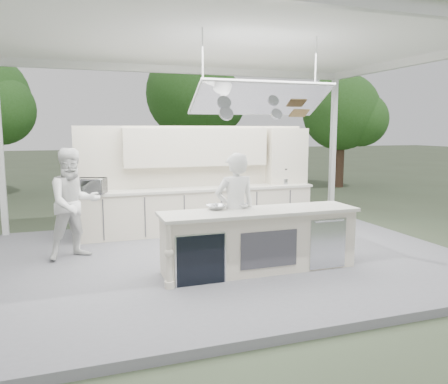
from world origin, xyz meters
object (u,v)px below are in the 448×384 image
object	(u,v)px
sous_chef	(74,204)
back_counter	(199,209)
head_chef	(235,211)
demo_island	(259,240)

from	to	relation	value
sous_chef	back_counter	bearing A→B (deg)	4.17
head_chef	sous_chef	size ratio (longest dim) A/B	0.97
head_chef	sous_chef	bearing A→B (deg)	-30.74
back_counter	sous_chef	world-z (taller)	sous_chef
demo_island	head_chef	distance (m)	0.59
back_counter	demo_island	bearing A→B (deg)	-86.37
back_counter	sous_chef	xyz separation A→B (m)	(-2.51, -1.18, 0.46)
demo_island	back_counter	distance (m)	2.82
back_counter	head_chef	size ratio (longest dim) A/B	2.79
back_counter	sous_chef	bearing A→B (deg)	-154.75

